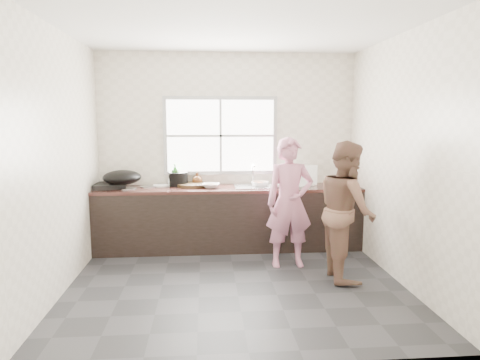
{
  "coord_description": "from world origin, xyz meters",
  "views": [
    {
      "loc": [
        -0.32,
        -4.48,
        1.79
      ],
      "look_at": [
        0.1,
        0.65,
        1.05
      ],
      "focal_mm": 32.0,
      "sensor_mm": 36.0,
      "label": 1
    }
  ],
  "objects": [
    {
      "name": "woman",
      "position": [
        0.69,
        0.52,
        0.73
      ],
      "size": [
        0.55,
        0.37,
        1.47
      ],
      "primitive_type": "imported",
      "rotation": [
        0.0,
        0.0,
        0.04
      ],
      "color": "pink",
      "rests_on": "floor"
    },
    {
      "name": "bottle_green",
      "position": [
        -0.74,
        1.46,
        1.02
      ],
      "size": [
        0.16,
        0.16,
        0.31
      ],
      "primitive_type": "imported",
      "rotation": [
        0.0,
        0.0,
        -0.39
      ],
      "color": "#2B7E29",
      "rests_on": "countertop"
    },
    {
      "name": "bottle_brown_tall",
      "position": [
        -0.73,
        1.43,
        0.96
      ],
      "size": [
        0.11,
        0.11,
        0.19
      ],
      "primitive_type": "imported",
      "rotation": [
        0.0,
        0.0,
        0.36
      ],
      "color": "#4C2013",
      "rests_on": "countertop"
    },
    {
      "name": "wall_left",
      "position": [
        -1.8,
        0.0,
        1.35
      ],
      "size": [
        0.01,
        3.2,
        2.7
      ],
      "primitive_type": "cube",
      "color": "beige",
      "rests_on": "ground"
    },
    {
      "name": "ceiling",
      "position": [
        0.0,
        0.0,
        2.71
      ],
      "size": [
        3.6,
        3.2,
        0.01
      ],
      "primitive_type": "cube",
      "color": "silver",
      "rests_on": "wall_back"
    },
    {
      "name": "wall_back",
      "position": [
        0.0,
        1.6,
        1.35
      ],
      "size": [
        3.6,
        0.01,
        2.7
      ],
      "primitive_type": "cube",
      "color": "silver",
      "rests_on": "ground"
    },
    {
      "name": "pot_lid_left",
      "position": [
        -1.35,
        1.26,
        0.87
      ],
      "size": [
        0.24,
        0.24,
        0.01
      ],
      "primitive_type": "cylinder",
      "rotation": [
        0.0,
        0.0,
        0.08
      ],
      "color": "#A3A7AA",
      "rests_on": "countertop"
    },
    {
      "name": "wok",
      "position": [
        -1.43,
        1.26,
        1.02
      ],
      "size": [
        0.61,
        0.61,
        0.19
      ],
      "primitive_type": "ellipsoid",
      "rotation": [
        0.0,
        0.0,
        0.24
      ],
      "color": "black",
      "rests_on": "burner"
    },
    {
      "name": "sink",
      "position": [
        0.35,
        1.29,
        0.86
      ],
      "size": [
        0.55,
        0.45,
        0.02
      ],
      "primitive_type": "cube",
      "color": "silver",
      "rests_on": "countertop"
    },
    {
      "name": "cutting_board",
      "position": [
        -0.5,
        1.4,
        0.88
      ],
      "size": [
        0.5,
        0.5,
        0.04
      ],
      "primitive_type": "cylinder",
      "rotation": [
        0.0,
        0.0,
        -0.21
      ],
      "color": "#302312",
      "rests_on": "countertop"
    },
    {
      "name": "cabinet",
      "position": [
        0.0,
        1.29,
        0.41
      ],
      "size": [
        3.6,
        0.62,
        0.82
      ],
      "primitive_type": "cube",
      "color": "black",
      "rests_on": "floor"
    },
    {
      "name": "glass_jar",
      "position": [
        -0.8,
        1.44,
        0.92
      ],
      "size": [
        0.1,
        0.1,
        0.11
      ],
      "primitive_type": "cylinder",
      "rotation": [
        0.0,
        0.0,
        0.3
      ],
      "color": "silver",
      "rests_on": "countertop"
    },
    {
      "name": "countertop",
      "position": [
        0.0,
        1.29,
        0.84
      ],
      "size": [
        3.6,
        0.64,
        0.04
      ],
      "primitive_type": "cube",
      "color": "#361B16",
      "rests_on": "cabinet"
    },
    {
      "name": "cleaver",
      "position": [
        -0.36,
        1.23,
        0.9
      ],
      "size": [
        0.19,
        0.11,
        0.01
      ],
      "primitive_type": "cube",
      "rotation": [
        0.0,
        0.0,
        -0.07
      ],
      "color": "#B8B9BF",
      "rests_on": "cutting_board"
    },
    {
      "name": "floor",
      "position": [
        0.0,
        0.0,
        -0.01
      ],
      "size": [
        3.6,
        3.2,
        0.01
      ],
      "primitive_type": "cube",
      "color": "#2C2C2F",
      "rests_on": "ground"
    },
    {
      "name": "faucet",
      "position": [
        0.35,
        1.49,
        1.01
      ],
      "size": [
        0.02,
        0.02,
        0.3
      ],
      "primitive_type": "cylinder",
      "color": "silver",
      "rests_on": "countertop"
    },
    {
      "name": "bowl_crabs",
      "position": [
        0.43,
        1.29,
        0.89
      ],
      "size": [
        0.25,
        0.25,
        0.06
      ],
      "primitive_type": "imported",
      "rotation": [
        0.0,
        0.0,
        -0.36
      ],
      "color": "silver",
      "rests_on": "countertop"
    },
    {
      "name": "bottle_brown_short",
      "position": [
        -0.44,
        1.52,
        0.94
      ],
      "size": [
        0.13,
        0.13,
        0.17
      ],
      "primitive_type": "imported",
      "rotation": [
        0.0,
        0.0,
        0.01
      ],
      "color": "#4F2C13",
      "rests_on": "countertop"
    },
    {
      "name": "window_frame",
      "position": [
        -0.1,
        1.59,
        1.55
      ],
      "size": [
        1.6,
        0.05,
        1.1
      ],
      "primitive_type": "cube",
      "color": "#9EA0A5",
      "rests_on": "wall_back"
    },
    {
      "name": "dish_rack",
      "position": [
        0.96,
        1.24,
        1.01
      ],
      "size": [
        0.47,
        0.38,
        0.31
      ],
      "primitive_type": "cube",
      "rotation": [
        0.0,
        0.0,
        0.26
      ],
      "color": "white",
      "rests_on": "countertop"
    },
    {
      "name": "wall_right",
      "position": [
        1.8,
        0.0,
        1.35
      ],
      "size": [
        0.01,
        3.2,
        2.7
      ],
      "primitive_type": "cube",
      "color": "silver",
      "rests_on": "ground"
    },
    {
      "name": "wall_front",
      "position": [
        0.0,
        -1.6,
        1.35
      ],
      "size": [
        3.6,
        0.01,
        2.7
      ],
      "primitive_type": "cube",
      "color": "silver",
      "rests_on": "ground"
    },
    {
      "name": "burner",
      "position": [
        -1.65,
        1.37,
        0.89
      ],
      "size": [
        0.54,
        0.54,
        0.06
      ],
      "primitive_type": "cube",
      "rotation": [
        0.0,
        0.0,
        0.34
      ],
      "color": "black",
      "rests_on": "countertop"
    },
    {
      "name": "window_glazing",
      "position": [
        -0.1,
        1.57,
        1.55
      ],
      "size": [
        1.5,
        0.01,
        1.0
      ],
      "primitive_type": "cube",
      "color": "white",
      "rests_on": "window_frame"
    },
    {
      "name": "black_pot",
      "position": [
        -0.7,
        1.46,
        0.96
      ],
      "size": [
        0.33,
        0.33,
        0.19
      ],
      "primitive_type": "cylinder",
      "rotation": [
        0.0,
        0.0,
        0.3
      ],
      "color": "black",
      "rests_on": "countertop"
    },
    {
      "name": "person_side",
      "position": [
        1.25,
        0.09,
        0.78
      ],
      "size": [
        0.6,
        0.76,
        1.55
      ],
      "primitive_type": "imported",
      "rotation": [
        0.0,
        0.0,
        1.56
      ],
      "color": "brown",
      "rests_on": "floor"
    },
    {
      "name": "bowl_mince",
      "position": [
        -0.25,
        1.26,
        0.89
      ],
      "size": [
        0.27,
        0.27,
        0.06
      ],
      "primitive_type": "imported",
      "rotation": [
        0.0,
        0.0,
        -0.13
      ],
      "color": "white",
      "rests_on": "countertop"
    },
    {
      "name": "plate_food",
      "position": [
        -0.92,
        1.44,
        0.87
      ],
      "size": [
        0.31,
        0.31,
        0.02
      ],
      "primitive_type": "cylinder",
      "rotation": [
        0.0,
        0.0,
        0.3
      ],
      "color": "silver",
      "rests_on": "countertop"
    },
    {
      "name": "pot_lid_right",
      "position": [
        -1.1,
        1.4,
        0.87
      ],
      "size": [
        0.28,
        0.28,
        0.01
      ],
      "primitive_type": "cylinder",
      "rotation": [
        0.0,
        0.0,
        -0.23
      ],
      "color": "#B7B9BF",
      "rests_on": "countertop"
    },
    {
      "name": "bowl_held",
      "position": [
        0.62,
        1.17,
        0.89
      ],
      "size": [
        0.2,
        0.2,
        0.06
      ],
      "primitive_type": "imported",
      "rotation": [
        0.0,
        0.0,
        0.05
      ],
      "color": "silver",
      "rests_on": "countertop"
    }
  ]
}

